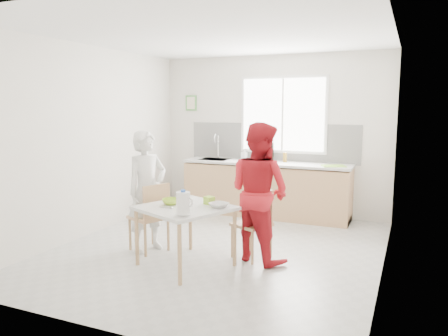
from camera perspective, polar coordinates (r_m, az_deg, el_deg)
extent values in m
plane|color=#B7B7B2|center=(5.76, -0.75, -10.62)|extent=(4.50, 4.50, 0.00)
plane|color=silver|center=(7.58, 6.25, 4.30)|extent=(4.00, 0.00, 4.00)
plane|color=silver|center=(3.56, -15.83, -0.27)|extent=(4.00, 0.00, 4.00)
plane|color=silver|center=(6.55, -16.97, 3.40)|extent=(0.00, 4.50, 4.50)
plane|color=silver|center=(5.00, 20.62, 1.87)|extent=(0.00, 4.50, 4.50)
plane|color=white|center=(5.52, -0.81, 16.99)|extent=(4.50, 4.50, 0.00)
cube|color=white|center=(7.49, 7.73, 6.91)|extent=(1.50, 0.03, 1.30)
cube|color=white|center=(7.47, 7.69, 6.91)|extent=(1.40, 0.02, 1.20)
cube|color=white|center=(7.47, 7.67, 6.91)|extent=(0.03, 0.03, 1.20)
cube|color=white|center=(7.58, 6.21, 3.35)|extent=(3.00, 0.02, 0.65)
cube|color=#509B46|center=(8.14, -4.31, 8.46)|extent=(0.22, 0.02, 0.28)
cube|color=beige|center=(8.13, -4.35, 8.46)|extent=(0.16, 0.01, 0.22)
cube|color=tan|center=(7.41, 5.45, -2.95)|extent=(2.80, 0.60, 0.86)
cube|color=#3F3326|center=(7.49, 5.41, -5.81)|extent=(2.80, 0.54, 0.10)
cube|color=silver|center=(7.34, 5.50, 0.65)|extent=(2.84, 0.64, 0.04)
cube|color=#A5A5AA|center=(7.68, -1.26, 1.06)|extent=(0.50, 0.40, 0.03)
cylinder|color=silver|center=(7.80, -0.77, 2.61)|extent=(0.02, 0.02, 0.36)
torus|color=silver|center=(7.72, -0.99, 3.90)|extent=(0.02, 0.18, 0.18)
cube|color=silver|center=(5.05, -5.09, -5.23)|extent=(1.20, 1.20, 0.04)
cylinder|color=tan|center=(5.24, -11.31, -8.96)|extent=(0.05, 0.05, 0.65)
cylinder|color=tan|center=(5.69, -4.42, -7.44)|extent=(0.05, 0.05, 0.65)
cylinder|color=tan|center=(4.61, -5.82, -11.23)|extent=(0.05, 0.05, 0.65)
cylinder|color=tan|center=(5.12, 1.39, -9.21)|extent=(0.05, 0.05, 0.65)
cube|color=tan|center=(5.70, -9.81, -6.34)|extent=(0.53, 0.53, 0.04)
cube|color=tan|center=(5.50, -8.79, -4.36)|extent=(0.18, 0.37, 0.43)
cylinder|color=tan|center=(6.00, -9.31, -7.87)|extent=(0.03, 0.03, 0.42)
cylinder|color=tan|center=(5.81, -12.18, -8.46)|extent=(0.03, 0.03, 0.42)
cylinder|color=tan|center=(5.72, -7.29, -8.61)|extent=(0.03, 0.03, 0.42)
cylinder|color=tan|center=(5.53, -10.24, -9.27)|extent=(0.03, 0.03, 0.42)
cube|color=tan|center=(5.37, 3.63, -7.37)|extent=(0.51, 0.51, 0.04)
cube|color=tan|center=(5.44, 4.91, -4.76)|extent=(0.35, 0.17, 0.41)
cylinder|color=tan|center=(5.43, 1.08, -9.59)|extent=(0.03, 0.03, 0.40)
cylinder|color=tan|center=(5.21, 3.72, -10.37)|extent=(0.03, 0.03, 0.40)
cylinder|color=tan|center=(5.66, 3.51, -8.86)|extent=(0.03, 0.03, 0.40)
cylinder|color=tan|center=(5.45, 6.12, -9.56)|extent=(0.03, 0.03, 0.40)
imported|color=white|center=(5.64, -10.00, -3.01)|extent=(0.56, 0.66, 1.54)
imported|color=red|center=(5.22, 4.62, -3.15)|extent=(0.99, 0.89, 1.66)
imported|color=#A7D431|center=(5.17, -6.92, -4.37)|extent=(0.28, 0.28, 0.07)
imported|color=silver|center=(4.98, -0.67, -4.87)|extent=(0.28, 0.28, 0.05)
cylinder|color=white|center=(4.60, -5.34, -4.57)|extent=(0.15, 0.15, 0.23)
cylinder|color=blue|center=(4.58, -5.36, -3.02)|extent=(0.05, 0.05, 0.03)
torus|color=white|center=(4.57, -4.54, -4.42)|extent=(0.11, 0.06, 0.11)
cube|color=#8EC02C|center=(5.14, -1.96, -4.24)|extent=(0.13, 0.13, 0.09)
cylinder|color=#A5A5AA|center=(4.98, -7.66, -5.14)|extent=(0.16, 0.02, 0.01)
cube|color=#7FC12C|center=(6.97, 14.13, 0.27)|extent=(0.42, 0.37, 0.01)
cylinder|color=black|center=(7.47, 6.26, 2.16)|extent=(0.07, 0.07, 0.32)
cylinder|color=black|center=(7.43, 4.78, 2.07)|extent=(0.07, 0.07, 0.30)
cylinder|color=olive|center=(7.32, 7.96, 1.39)|extent=(0.06, 0.06, 0.16)
imported|color=#999999|center=(7.64, 2.65, 1.85)|extent=(0.10, 0.10, 0.19)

